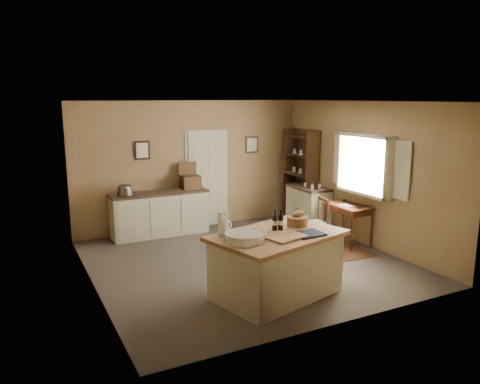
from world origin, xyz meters
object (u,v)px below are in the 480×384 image
object	(u,v)px
shelving_unit	(302,176)
work_island	(276,263)
sideboard	(160,212)
writing_desk	(348,210)
desk_chair	(313,224)
right_cabinet	(308,207)

from	to	relation	value
shelving_unit	work_island	bearing A→B (deg)	-129.16
sideboard	writing_desk	world-z (taller)	sideboard
sideboard	shelving_unit	distance (m)	3.23
work_island	shelving_unit	xyz separation A→B (m)	(2.60, 3.19, 0.55)
work_island	desk_chair	size ratio (longest dim) A/B	2.22
work_island	desk_chair	xyz separation A→B (m)	(1.70, 1.48, -0.02)
sideboard	writing_desk	bearing A→B (deg)	-36.11
writing_desk	right_cabinet	world-z (taller)	right_cabinet
writing_desk	shelving_unit	xyz separation A→B (m)	(0.15, 1.78, 0.37)
sideboard	writing_desk	distance (m)	3.72
sideboard	right_cabinet	xyz separation A→B (m)	(3.00, -0.90, -0.02)
work_island	sideboard	world-z (taller)	work_island
writing_desk	desk_chair	world-z (taller)	desk_chair
writing_desk	shelving_unit	world-z (taller)	shelving_unit
sideboard	writing_desk	xyz separation A→B (m)	(3.00, -2.19, 0.19)
work_island	sideboard	distance (m)	3.65
writing_desk	right_cabinet	xyz separation A→B (m)	(-0.00, 1.29, -0.21)
work_island	shelving_unit	bearing A→B (deg)	35.78
sideboard	desk_chair	distance (m)	3.10
desk_chair	right_cabinet	distance (m)	1.43
desk_chair	work_island	bearing A→B (deg)	-131.06
work_island	right_cabinet	xyz separation A→B (m)	(2.44, 2.70, -0.02)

